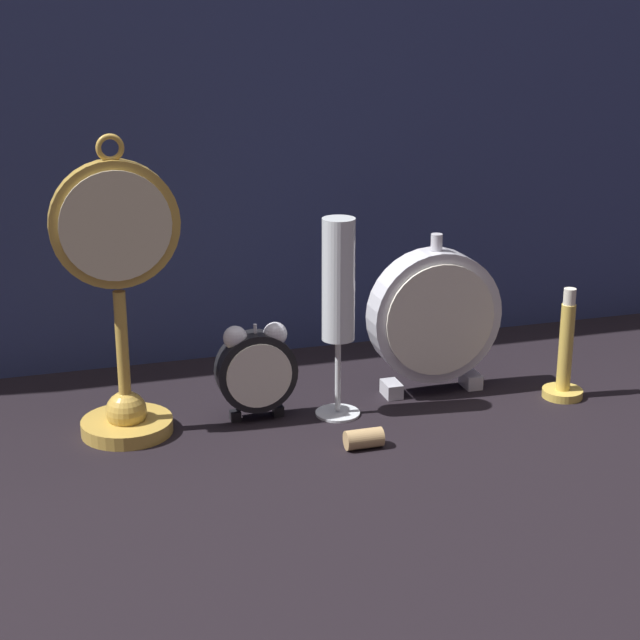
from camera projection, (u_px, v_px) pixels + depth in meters
ground_plane at (341, 446)px, 1.18m from camera, size 4.00×4.00×0.00m
fabric_backdrop_drape at (264, 67)px, 1.36m from camera, size 1.67×0.01×0.77m
pocket_watch_on_stand at (120, 307)px, 1.17m from camera, size 0.14×0.10×0.34m
alarm_clock_twin_bell at (256, 367)px, 1.23m from camera, size 0.09×0.03×0.12m
mantel_clock_silver at (434, 317)px, 1.30m from camera, size 0.16×0.04×0.20m
champagne_flute at (338, 295)px, 1.22m from camera, size 0.05×0.05×0.24m
brass_candlestick at (565, 362)px, 1.30m from camera, size 0.05×0.05×0.14m
wine_cork at (364, 439)px, 1.17m from camera, size 0.04×0.02×0.02m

